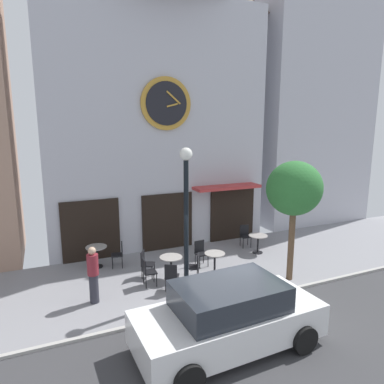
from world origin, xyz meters
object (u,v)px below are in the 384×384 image
(cafe_table_center_right, at_px, (171,263))
(cafe_chair_right_end, at_px, (119,253))
(parked_car_white, at_px, (229,316))
(cafe_table_center, at_px, (215,259))
(cafe_table_near_door, at_px, (258,240))
(street_lamp, at_px, (186,223))
(street_tree, at_px, (294,189))
(cafe_chair_near_lamp, at_px, (195,265))
(cafe_chair_by_entrance, at_px, (146,262))
(cafe_chair_under_awning, at_px, (171,275))
(pedestrian_maroon, at_px, (93,274))
(cafe_chair_left_end, at_px, (245,234))
(cafe_table_near_curb, at_px, (97,252))
(cafe_chair_near_tree, at_px, (147,270))
(cafe_chair_outer, at_px, (201,251))

(cafe_table_center_right, height_order, cafe_chair_right_end, cafe_chair_right_end)
(cafe_table_center_right, height_order, parked_car_white, parked_car_white)
(cafe_table_center, relative_size, cafe_table_near_door, 1.00)
(cafe_table_near_door, height_order, parked_car_white, parked_car_white)
(street_lamp, distance_m, street_tree, 3.66)
(street_tree, height_order, cafe_chair_near_lamp, street_tree)
(cafe_chair_by_entrance, bearing_deg, cafe_chair_under_awning, -71.41)
(cafe_table_center_right, bearing_deg, pedestrian_maroon, -167.62)
(cafe_chair_right_end, bearing_deg, cafe_chair_under_awning, -66.79)
(cafe_table_center_right, relative_size, cafe_chair_left_end, 0.86)
(street_lamp, distance_m, pedestrian_maroon, 3.00)
(cafe_chair_under_awning, distance_m, cafe_chair_right_end, 2.71)
(cafe_chair_under_awning, height_order, parked_car_white, parked_car_white)
(street_tree, relative_size, cafe_chair_by_entrance, 4.36)
(street_lamp, bearing_deg, parked_car_white, -91.06)
(cafe_table_center, height_order, cafe_chair_under_awning, cafe_chair_under_awning)
(cafe_table_near_curb, relative_size, cafe_table_center, 1.04)
(cafe_chair_near_lamp, bearing_deg, cafe_chair_right_end, 135.00)
(cafe_chair_near_lamp, relative_size, cafe_chair_under_awning, 1.00)
(street_lamp, distance_m, cafe_chair_near_tree, 2.21)
(cafe_table_near_door, bearing_deg, cafe_table_center_right, -167.85)
(pedestrian_maroon, xyz_separation_m, parked_car_white, (2.52, -3.30, -0.10))
(cafe_chair_left_end, height_order, pedestrian_maroon, pedestrian_maroon)
(cafe_table_near_door, relative_size, pedestrian_maroon, 0.44)
(cafe_chair_near_lamp, height_order, pedestrian_maroon, pedestrian_maroon)
(cafe_chair_outer, relative_size, parked_car_white, 0.21)
(street_lamp, xyz_separation_m, cafe_table_center_right, (-0.03, 1.25, -1.68))
(cafe_table_center, xyz_separation_m, cafe_chair_by_entrance, (-2.23, 0.69, 0.01))
(cafe_chair_near_lamp, xyz_separation_m, cafe_chair_right_end, (-2.06, 2.06, 0.00))
(cafe_chair_under_awning, distance_m, pedestrian_maroon, 2.30)
(street_tree, distance_m, cafe_table_center, 3.53)
(street_tree, height_order, cafe_chair_left_end, street_tree)
(cafe_chair_left_end, xyz_separation_m, cafe_chair_outer, (-2.54, -1.05, 0.00))
(cafe_table_center_right, xyz_separation_m, cafe_chair_near_lamp, (0.70, -0.38, -0.03))
(cafe_table_center_right, height_order, cafe_table_center, cafe_table_center_right)
(cafe_table_center, relative_size, pedestrian_maroon, 0.44)
(cafe_table_center_right, bearing_deg, parked_car_white, -90.33)
(cafe_table_center, bearing_deg, cafe_chair_under_awning, -161.13)
(cafe_chair_left_end, distance_m, pedestrian_maroon, 6.87)
(cafe_table_near_curb, xyz_separation_m, cafe_table_center_right, (2.10, -1.97, 0.00))
(cafe_chair_near_lamp, distance_m, cafe_chair_near_tree, 1.57)
(cafe_chair_under_awning, relative_size, cafe_chair_by_entrance, 1.00)
(cafe_chair_left_end, bearing_deg, street_tree, -95.87)
(cafe_chair_left_end, xyz_separation_m, cafe_chair_by_entrance, (-4.65, -1.23, 0.00))
(cafe_chair_left_end, xyz_separation_m, pedestrian_maroon, (-6.47, -2.28, 0.33))
(cafe_chair_by_entrance, bearing_deg, cafe_chair_left_end, 14.82)
(cafe_chair_near_lamp, distance_m, cafe_chair_by_entrance, 1.67)
(cafe_table_near_curb, distance_m, cafe_chair_near_lamp, 3.66)
(cafe_table_near_curb, distance_m, cafe_table_center, 4.22)
(cafe_chair_by_entrance, bearing_deg, cafe_table_center, -17.21)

